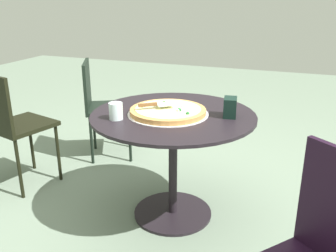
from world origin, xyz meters
The scene contains 8 objects.
ground_plane centered at (0.00, 0.00, 0.00)m, with size 10.00×10.00×0.00m, color slate.
patio_table centered at (0.00, 0.00, 0.52)m, with size 0.97×0.97×0.68m.
pizza_on_tray centered at (0.03, 0.02, 0.70)m, with size 0.47×0.47×0.05m.
pizza_server centered at (0.09, 0.04, 0.74)m, with size 0.19×0.17×0.02m.
drinking_cup centered at (0.27, 0.21, 0.73)m, with size 0.08×0.08×0.09m, color white.
napkin_dispenser centered at (-0.32, -0.06, 0.74)m, with size 0.11×0.07×0.11m, color black.
patio_chair_near centered at (0.88, -0.65, 0.49)m, with size 0.51×0.51×0.83m.
patio_chair_corner centered at (1.18, 0.05, 0.51)m, with size 0.47×0.47×0.85m.
Camera 1 is at (-0.70, 1.94, 1.35)m, focal length 39.62 mm.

